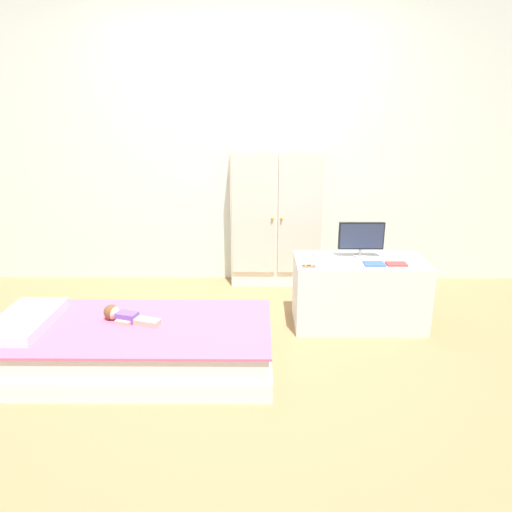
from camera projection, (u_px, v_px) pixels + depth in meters
ground_plane at (232, 361)px, 3.04m from camera, size 10.00×10.00×0.02m
back_wall at (239, 135)px, 4.12m from camera, size 6.40×0.05×2.70m
bed at (134, 346)px, 2.93m from camera, size 1.75×0.82×0.28m
pillow at (24, 320)px, 2.88m from camera, size 0.32×0.59×0.06m
doll at (121, 315)px, 2.94m from camera, size 0.38×0.19×0.10m
wardrobe at (276, 215)px, 4.18m from camera, size 0.82×0.26×1.31m
tv_stand at (359, 292)px, 3.48m from camera, size 0.96×0.48×0.51m
tv_monitor at (361, 237)px, 3.43m from camera, size 0.34×0.10×0.27m
rocking_horse_toy at (310, 260)px, 3.23m from camera, size 0.10×0.04×0.12m
book_blue at (374, 264)px, 3.29m from camera, size 0.15×0.11×0.01m
book_red at (396, 264)px, 3.29m from camera, size 0.15×0.09×0.01m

